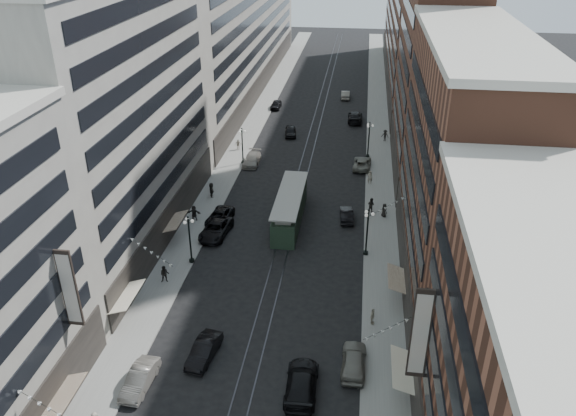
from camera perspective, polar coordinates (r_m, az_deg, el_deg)
The scene contains 37 objects.
ground at distance 87.48m, azimuth 2.02°, elevation 5.45°, with size 220.00×220.00×0.00m, color black.
sidewalk_west at distance 98.23m, azimuth -3.84°, elevation 8.00°, with size 4.00×180.00×0.15m, color gray.
sidewalk_east at distance 96.50m, azimuth 9.20°, elevation 7.33°, with size 4.00×180.00×0.15m, color gray.
rail_west at distance 96.83m, azimuth 2.21°, elevation 7.70°, with size 0.12×180.00×0.02m, color #2D2D33.
rail_east at distance 96.72m, azimuth 3.04°, elevation 7.66°, with size 0.12×180.00×0.02m, color #2D2D33.
building_west_mid at distance 62.03m, azimuth -16.44°, elevation 8.63°, with size 8.00×36.00×28.00m, color #9B9789.
building_west_far at distance 120.87m, azimuth -4.50°, elevation 18.06°, with size 8.00×90.00×26.00m, color #9B9789.
building_east_mid at distance 53.81m, azimuth 16.98°, elevation 3.34°, with size 8.00×30.00×24.00m, color brown.
building_east_tower at distance 78.12m, azimuth 15.12°, elevation 17.90°, with size 8.00×26.00×42.00m, color brown.
building_east_far at distance 127.71m, azimuth 12.28°, elevation 17.61°, with size 8.00×72.00×24.00m, color brown.
lamppost_sw_far at distance 59.57m, azimuth -9.96°, elevation -3.01°, with size 1.03×1.14×5.52m.
lamppost_sw_mid at distance 83.08m, azimuth -4.66°, elevation 6.44°, with size 1.03×1.14×5.52m.
lamppost_se_far at distance 60.59m, azimuth 8.06°, elevation -2.29°, with size 1.03×1.14×5.52m.
lamppost_se_mid at distance 86.03m, azimuth 8.21°, elevation 7.00°, with size 1.03×1.14×5.52m.
streetcar at distance 67.35m, azimuth 0.19°, elevation -0.08°, with size 2.96×13.37×3.70m.
car_1 at distance 47.44m, azimuth -14.82°, elevation -16.44°, with size 1.64×4.71×1.55m, color slate.
car_2 at distance 65.35m, azimuth -7.34°, elevation -2.15°, with size 2.72×5.90×1.64m, color black.
car_4 at distance 47.66m, azimuth 6.70°, elevation -15.14°, with size 2.00×4.98×1.70m, color slate.
car_5 at distance 48.86m, azimuth -8.52°, elevation -14.10°, with size 1.66×4.75×1.56m, color black.
car_6 at distance 45.55m, azimuth 1.39°, elevation -17.35°, with size 2.46×6.06×1.76m, color black.
pedestrian_2 at distance 57.99m, azimuth -12.41°, elevation -6.58°, with size 0.90×0.49×1.85m, color black.
pedestrian_4 at distance 52.05m, azimuth 8.58°, elevation -10.82°, with size 0.94×0.43×1.61m, color #A69F8A.
car_7 at distance 68.18m, azimuth -6.97°, elevation -0.88°, with size 2.39×5.18×1.44m, color black.
car_8 at distance 83.81m, azimuth -3.68°, elevation 4.96°, with size 2.18×5.37×1.56m, color gray.
car_9 at distance 109.09m, azimuth -1.23°, elevation 10.45°, with size 1.75×4.36×1.49m, color black.
car_10 at distance 68.53m, azimuth 5.98°, elevation -0.67°, with size 1.51×4.32×1.42m, color black.
car_11 at distance 83.03m, azimuth 7.53°, elevation 4.52°, with size 2.48×5.37×1.49m, color slate.
car_12 at distance 102.48m, azimuth 6.82°, elevation 9.19°, with size 2.50×6.15×1.78m, color black.
car_13 at distance 94.90m, azimuth 0.26°, elevation 7.79°, with size 1.82×4.53×1.54m, color black.
car_14 at distance 115.99m, azimuth 5.86°, elevation 11.39°, with size 1.65×4.73×1.56m, color gray.
pedestrian_5 at distance 68.65m, azimuth -9.53°, elevation -0.50°, with size 1.76×0.51×1.90m, color black.
pedestrian_6 at distance 89.04m, azimuth -5.08°, elevation 6.45°, with size 0.98×0.45×1.67m, color #A99E8C.
pedestrian_7 at distance 70.39m, azimuth 8.43°, elevation 0.32°, with size 0.91×0.50×1.86m, color black.
pedestrian_8 at distance 77.80m, azimuth 8.32°, elevation 3.12°, with size 0.71×0.46×1.94m, color #AAA18D.
pedestrian_9 at distance 93.49m, azimuth 9.83°, elevation 7.28°, with size 1.22×0.51×1.90m, color black.
pedestrian_extra_0 at distance 74.05m, azimuth -7.79°, elevation 1.85°, with size 1.81×0.52×1.95m, color black.
pedestrian_extra_1 at distance 69.48m, azimuth 9.74°, elevation -0.22°, with size 0.86×0.47×1.75m, color black.
Camera 1 is at (7.67, -20.60, 33.12)m, focal length 35.00 mm.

